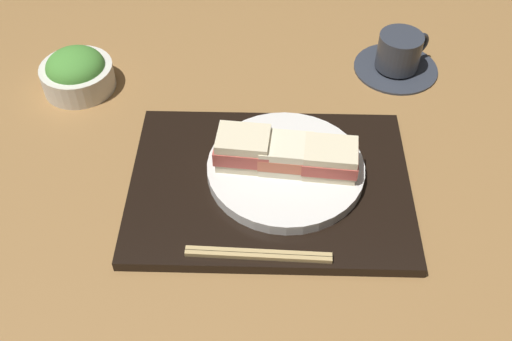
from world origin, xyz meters
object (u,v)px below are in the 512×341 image
sandwich_near (243,148)px  sandwich_middle (286,154)px  salad_bowl (77,72)px  chopsticks_pair (258,254)px  sandwich_plate (286,169)px  sandwich_far (330,159)px  coffee_cup (399,56)px

sandwich_near → sandwich_middle: (6.21, -0.70, -0.36)cm
salad_bowl → chopsticks_pair: 48.28cm
sandwich_plate → sandwich_middle: size_ratio=2.80×
sandwich_near → salad_bowl: (-29.38, 20.54, -2.80)cm
chopsticks_pair → sandwich_plate: bearing=76.2°
sandwich_plate → sandwich_middle: (0.00, 0.00, 3.07)cm
sandwich_plate → salad_bowl: 41.45cm
sandwich_plate → chopsticks_pair: (-3.68, -14.97, -0.53)cm
sandwich_far → coffee_cup: (14.03, 28.49, -2.70)cm
sandwich_plate → sandwich_near: size_ratio=2.70×
sandwich_plate → coffee_cup: size_ratio=1.54×
sandwich_middle → sandwich_plate: bearing=-166.0°
sandwich_middle → salad_bowl: sandwich_middle is taller
sandwich_plate → sandwich_near: 7.13cm
sandwich_middle → sandwich_far: same height
sandwich_near → chopsticks_pair: 16.35cm
sandwich_plate → sandwich_far: sandwich_far is taller
chopsticks_pair → sandwich_near: bearing=99.2°
salad_bowl → sandwich_far: bearing=-27.7°
sandwich_near → sandwich_far: sandwich_near is taller
sandwich_plate → chopsticks_pair: 15.42cm
sandwich_middle → salad_bowl: 41.52cm
salad_bowl → sandwich_plate: bearing=-30.8°
sandwich_far → coffee_cup: 31.87cm
sandwich_plate → coffee_cup: (20.24, 27.79, 0.37)cm
sandwich_middle → coffee_cup: bearing=53.9°
sandwich_far → salad_bowl: (-41.81, 21.93, -2.45)cm
sandwich_middle → salad_bowl: bearing=149.2°
sandwich_middle → sandwich_far: bearing=-6.4°
sandwich_plate → salad_bowl: bearing=149.2°
sandwich_near → chopsticks_pair: bearing=-80.8°
sandwich_near → sandwich_middle: sandwich_near is taller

